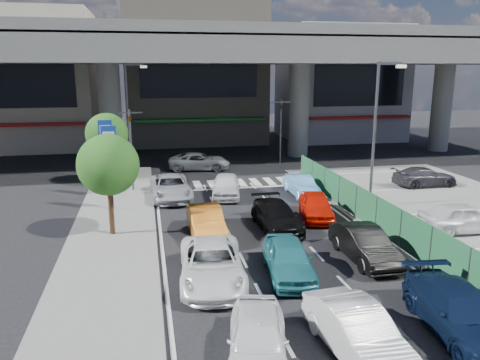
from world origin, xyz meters
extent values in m
plane|color=black|center=(0.00, 0.00, 0.00)|extent=(120.00, 120.00, 0.00)
cube|color=slate|center=(11.00, 2.00, 0.03)|extent=(12.00, 28.00, 0.06)
cube|color=slate|center=(-7.00, 4.00, 0.06)|extent=(4.00, 30.00, 0.12)
cylinder|color=slate|center=(-8.00, 22.00, 4.00)|extent=(1.80, 1.80, 8.00)
cylinder|color=slate|center=(8.00, 22.00, 4.00)|extent=(1.80, 1.80, 8.00)
cylinder|color=slate|center=(22.00, 22.00, 4.00)|extent=(1.80, 1.80, 8.00)
cube|color=slate|center=(0.00, 22.00, 9.00)|extent=(64.00, 14.00, 2.00)
cube|color=slate|center=(0.00, 15.20, 10.30)|extent=(64.00, 0.40, 0.90)
cube|color=slate|center=(0.00, 28.80, 10.30)|extent=(64.00, 0.40, 0.90)
cube|color=#A9A089|center=(-16.00, 32.00, 6.50)|extent=(12.00, 10.00, 13.00)
cube|color=#A11513|center=(-16.00, 26.90, 2.80)|extent=(10.80, 1.60, 0.25)
cube|color=black|center=(-16.00, 26.98, 7.15)|extent=(9.60, 0.10, 5.85)
cube|color=gray|center=(0.00, 33.00, 7.50)|extent=(14.00, 10.00, 15.00)
cube|color=#167022|center=(0.00, 27.90, 2.80)|extent=(12.60, 1.60, 0.25)
cube|color=black|center=(0.00, 27.98, 8.25)|extent=(11.20, 0.10, 6.75)
cube|color=gray|center=(16.00, 32.00, 6.00)|extent=(12.00, 10.00, 12.00)
cube|color=#A11513|center=(16.00, 26.90, 2.80)|extent=(10.80, 1.60, 0.25)
cube|color=black|center=(16.00, 26.98, 6.60)|extent=(9.60, 0.10, 5.40)
cylinder|color=#595B60|center=(-6.20, 12.00, 2.60)|extent=(0.14, 0.14, 5.20)
cube|color=#595B60|center=(-6.20, 12.00, 5.00)|extent=(1.60, 0.08, 0.08)
imported|color=black|center=(-6.20, 12.00, 4.70)|extent=(0.26, 1.24, 0.50)
cylinder|color=#595B60|center=(5.50, 19.00, 2.60)|extent=(0.14, 0.14, 5.20)
cube|color=#595B60|center=(5.50, 19.00, 5.00)|extent=(1.60, 0.08, 0.08)
imported|color=black|center=(5.50, 19.00, 4.70)|extent=(0.26, 1.24, 0.50)
cylinder|color=#595B60|center=(7.00, 6.00, 4.00)|extent=(0.16, 0.16, 8.00)
cube|color=#595B60|center=(7.60, 6.00, 7.90)|extent=(1.40, 0.15, 0.15)
cube|color=silver|center=(8.30, 6.00, 7.75)|extent=(0.50, 0.22, 0.18)
cylinder|color=#595B60|center=(-6.50, 18.00, 4.00)|extent=(0.16, 0.16, 8.00)
cube|color=#595B60|center=(-5.90, 18.00, 7.90)|extent=(1.40, 0.15, 0.15)
cube|color=silver|center=(-5.20, 18.00, 7.75)|extent=(0.50, 0.22, 0.18)
cylinder|color=#595B60|center=(-7.20, 8.00, 1.10)|extent=(0.10, 0.10, 2.20)
cube|color=navy|center=(-7.20, 8.00, 3.20)|extent=(0.80, 0.12, 3.00)
cube|color=white|center=(-7.20, 7.93, 3.20)|extent=(0.60, 0.02, 2.40)
cylinder|color=#595B60|center=(-7.60, 11.00, 1.10)|extent=(0.10, 0.10, 2.20)
cube|color=navy|center=(-7.60, 11.00, 3.20)|extent=(0.80, 0.12, 3.00)
cube|color=white|center=(-7.60, 10.93, 3.20)|extent=(0.60, 0.02, 2.40)
cylinder|color=#382314|center=(-7.00, 4.00, 1.20)|extent=(0.24, 0.24, 2.40)
sphere|color=#154614|center=(-7.00, 4.00, 3.40)|extent=(2.80, 2.80, 2.80)
cylinder|color=#382314|center=(-7.80, 14.50, 1.20)|extent=(0.24, 0.24, 2.40)
sphere|color=#154614|center=(-7.80, 14.50, 3.40)|extent=(2.80, 2.80, 2.80)
imported|color=white|center=(-2.60, -6.71, 0.67)|extent=(2.44, 4.20, 1.34)
imported|color=silver|center=(0.13, -6.97, 0.69)|extent=(1.85, 4.31, 1.38)
imported|color=#0C1933|center=(3.55, -6.60, 0.69)|extent=(2.40, 4.92, 1.38)
imported|color=white|center=(-3.12, -1.70, 0.69)|extent=(2.73, 5.15, 1.38)
imported|color=teal|center=(-0.22, -1.80, 0.69)|extent=(2.09, 4.21, 1.38)
imported|color=black|center=(3.25, -0.97, 0.68)|extent=(1.48, 4.17, 1.37)
imported|color=orange|center=(-2.71, 3.11, 0.69)|extent=(1.50, 4.20, 1.38)
imported|color=black|center=(0.81, 3.49, 0.64)|extent=(1.88, 4.46, 1.29)
imported|color=red|center=(3.27, 4.66, 0.67)|extent=(2.42, 4.18, 1.34)
imported|color=#B3B4BB|center=(-3.94, 10.00, 0.69)|extent=(2.49, 5.06, 1.38)
imported|color=white|center=(-0.62, 9.72, 0.69)|extent=(2.35, 4.28, 1.38)
imported|color=#559AD4|center=(3.99, 9.14, 0.61)|extent=(1.37, 3.74, 1.22)
imported|color=gray|center=(-1.31, 17.76, 0.65)|extent=(4.96, 2.79, 1.31)
imported|color=white|center=(9.33, 1.12, 0.77)|extent=(4.29, 2.04, 1.42)
imported|color=#323137|center=(12.66, 9.52, 0.68)|extent=(4.27, 1.75, 1.24)
cone|color=red|center=(7.38, 2.71, 0.40)|extent=(0.46, 0.46, 0.68)
camera|label=1|loc=(-5.26, -17.48, 7.67)|focal=35.00mm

